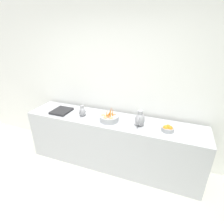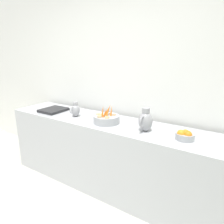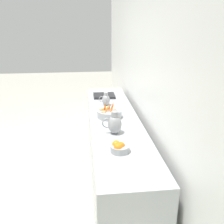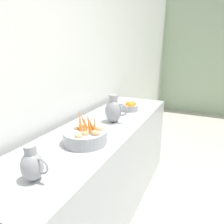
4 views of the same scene
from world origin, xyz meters
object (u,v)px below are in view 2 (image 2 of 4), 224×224
at_px(metal_pitcher_tall, 145,121).
at_px(metal_pitcher_short, 75,110).
at_px(orange_bowl, 185,135).
at_px(vegetable_colander, 106,119).

xyz_separation_m(metal_pitcher_tall, metal_pitcher_short, (0.01, -0.98, -0.03)).
bearing_deg(metal_pitcher_tall, metal_pitcher_short, -89.59).
height_order(orange_bowl, metal_pitcher_tall, metal_pitcher_tall).
bearing_deg(vegetable_colander, metal_pitcher_tall, 91.01).
xyz_separation_m(orange_bowl, metal_pitcher_tall, (-0.01, -0.41, 0.07)).
bearing_deg(metal_pitcher_tall, orange_bowl, 89.30).
relative_size(orange_bowl, metal_pitcher_tall, 0.71).
bearing_deg(orange_bowl, vegetable_colander, -89.77).
bearing_deg(metal_pitcher_short, vegetable_colander, 89.80).
height_order(orange_bowl, metal_pitcher_short, metal_pitcher_short).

